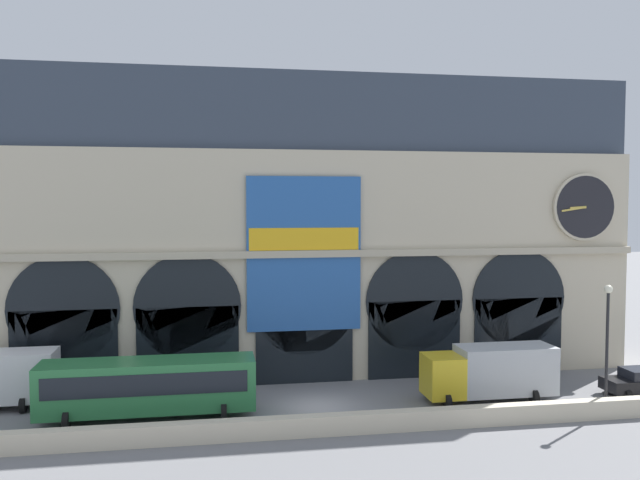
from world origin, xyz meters
TOP-DOWN VIEW (x-y plane):
  - ground_plane at (0.00, 0.00)m, footprint 200.00×200.00m
  - quay_parapet_wall at (0.00, -4.32)m, footprint 90.00×0.70m
  - station_building at (0.02, 7.71)m, footprint 44.29×5.80m
  - bus_midwest at (-9.02, -0.53)m, footprint 11.00×3.25m
  - box_truck_mideast at (9.90, -0.50)m, footprint 7.50×2.91m
  - street_lamp_quayside at (15.13, -3.52)m, footprint 0.44×0.44m

SIDE VIEW (x-z plane):
  - ground_plane at x=0.00m, z-range 0.00..0.00m
  - quay_parapet_wall at x=0.00m, z-range 0.00..0.99m
  - box_truck_mideast at x=9.90m, z-range 0.14..3.26m
  - bus_midwest at x=-9.02m, z-range 0.23..3.33m
  - street_lamp_quayside at x=15.13m, z-range 0.96..7.86m
  - station_building at x=0.02m, z-range -0.30..19.23m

